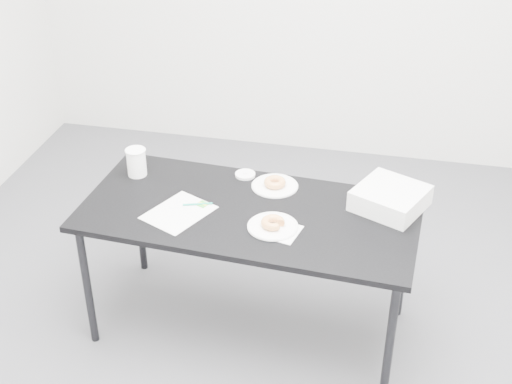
% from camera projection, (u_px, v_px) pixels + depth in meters
% --- Properties ---
extents(floor, '(4.00, 4.00, 0.00)m').
position_uv_depth(floor, '(268.00, 340.00, 3.44)').
color(floor, '#46464B').
rests_on(floor, ground).
extents(table, '(1.54, 0.79, 0.68)m').
position_uv_depth(table, '(249.00, 220.00, 3.19)').
color(table, black).
rests_on(table, floor).
extents(scorecard, '(0.33, 0.35, 0.00)m').
position_uv_depth(scorecard, '(179.00, 212.00, 3.15)').
color(scorecard, white).
rests_on(scorecard, table).
extents(logo_patch, '(0.06, 0.06, 0.00)m').
position_uv_depth(logo_patch, '(203.00, 204.00, 3.20)').
color(logo_patch, green).
rests_on(logo_patch, scorecard).
extents(pen, '(0.13, 0.05, 0.01)m').
position_uv_depth(pen, '(198.00, 204.00, 3.20)').
color(pen, '#0C8E71').
rests_on(pen, scorecard).
extents(napkin, '(0.18, 0.18, 0.00)m').
position_uv_depth(napkin, '(281.00, 231.00, 3.02)').
color(napkin, white).
rests_on(napkin, table).
extents(plate_near, '(0.22, 0.22, 0.01)m').
position_uv_depth(plate_near, '(273.00, 226.00, 3.05)').
color(plate_near, white).
rests_on(plate_near, napkin).
extents(donut_near, '(0.13, 0.13, 0.03)m').
position_uv_depth(donut_near, '(273.00, 223.00, 3.04)').
color(donut_near, '#CB7D40').
rests_on(donut_near, plate_near).
extents(plate_far, '(0.22, 0.22, 0.01)m').
position_uv_depth(plate_far, '(275.00, 186.00, 3.34)').
color(plate_far, white).
rests_on(plate_far, table).
extents(donut_far, '(0.11, 0.11, 0.03)m').
position_uv_depth(donut_far, '(275.00, 182.00, 3.33)').
color(donut_far, '#CB7D40').
rests_on(donut_far, plate_far).
extents(coffee_cup, '(0.09, 0.09, 0.14)m').
position_uv_depth(coffee_cup, '(136.00, 162.00, 3.40)').
color(coffee_cup, white).
rests_on(coffee_cup, table).
extents(cup_lid, '(0.10, 0.10, 0.01)m').
position_uv_depth(cup_lid, '(245.00, 175.00, 3.42)').
color(cup_lid, white).
rests_on(cup_lid, table).
extents(bakery_box, '(0.37, 0.37, 0.09)m').
position_uv_depth(bakery_box, '(390.00, 198.00, 3.16)').
color(bakery_box, silver).
rests_on(bakery_box, table).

